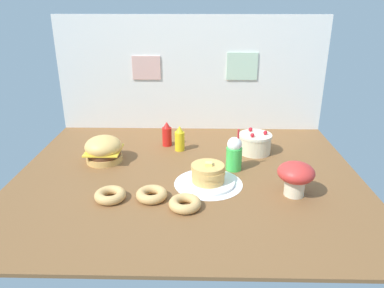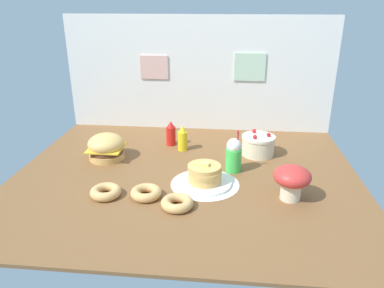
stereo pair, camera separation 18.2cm
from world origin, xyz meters
name	(u,v)px [view 2 (the right image)]	position (x,y,z in m)	size (l,w,h in m)	color
ground_plane	(186,176)	(0.00, 0.00, -0.01)	(2.24, 1.88, 0.02)	brown
back_wall	(199,74)	(0.00, 0.94, 0.48)	(2.24, 0.04, 0.96)	silver
doily_mat	(205,184)	(0.13, -0.12, 0.00)	(0.43, 0.43, 0.00)	white
burger	(106,147)	(-0.60, 0.21, 0.09)	(0.26, 0.26, 0.19)	#DBA859
pancake_stack	(205,176)	(0.13, -0.12, 0.06)	(0.33, 0.33, 0.14)	white
layer_cake	(258,145)	(0.49, 0.39, 0.07)	(0.24, 0.24, 0.18)	beige
ketchup_bottle	(171,134)	(-0.18, 0.52, 0.09)	(0.07, 0.07, 0.19)	red
mustard_bottle	(183,139)	(-0.07, 0.42, 0.09)	(0.07, 0.07, 0.19)	yellow
cream_soda_cup	(234,155)	(0.31, 0.10, 0.11)	(0.11, 0.11, 0.29)	green
donut_pink_glaze	(106,192)	(-0.43, -0.32, 0.03)	(0.18, 0.18, 0.05)	tan
donut_chocolate	(146,193)	(-0.20, -0.31, 0.03)	(0.18, 0.18, 0.05)	tan
donut_vanilla	(177,203)	(0.00, -0.40, 0.03)	(0.18, 0.18, 0.05)	tan
mushroom_stool	(292,179)	(0.63, -0.24, 0.13)	(0.21, 0.21, 0.20)	beige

